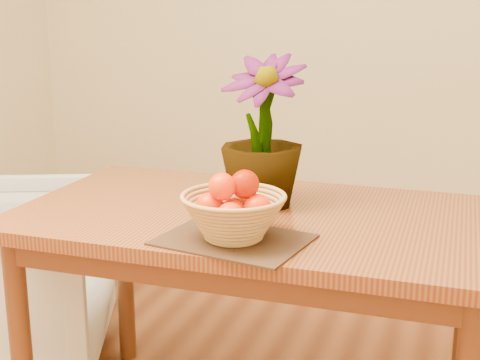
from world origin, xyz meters
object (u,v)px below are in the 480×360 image
(wicker_basket, at_px, (234,218))
(potted_plant, at_px, (262,131))
(armchair, at_px, (4,272))
(table, at_px, (255,240))

(wicker_basket, relative_size, potted_plant, 0.60)
(potted_plant, relative_size, armchair, 0.60)
(table, distance_m, wicker_basket, 0.30)
(table, bearing_deg, potted_plant, 91.45)
(table, distance_m, potted_plant, 0.32)
(table, height_order, potted_plant, potted_plant)
(wicker_basket, height_order, armchair, wicker_basket)
(potted_plant, bearing_deg, table, -83.94)
(potted_plant, distance_m, armchair, 1.18)
(table, distance_m, armchair, 1.07)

